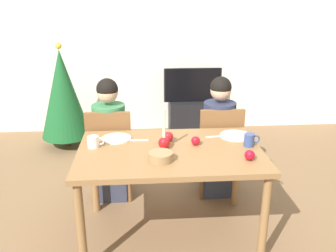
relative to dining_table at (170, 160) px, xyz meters
name	(u,v)px	position (x,y,z in m)	size (l,w,h in m)	color
ground_plane	(170,233)	(0.00, 0.00, -0.67)	(7.68, 7.68, 0.00)	brown
back_wall	(155,39)	(0.00, 2.60, 0.63)	(6.40, 0.10, 2.60)	silver
dining_table	(170,160)	(0.00, 0.00, 0.00)	(1.40, 0.90, 0.75)	olive
chair_left	(110,149)	(-0.51, 0.61, -0.15)	(0.40, 0.40, 0.90)	brown
chair_right	(219,146)	(0.51, 0.61, -0.15)	(0.40, 0.40, 0.90)	brown
person_left_child	(110,142)	(-0.51, 0.64, -0.10)	(0.30, 0.30, 1.17)	#33384C
person_right_child	(218,139)	(0.51, 0.64, -0.10)	(0.30, 0.30, 1.17)	#33384C
tv_stand	(192,118)	(0.50, 2.30, -0.43)	(0.64, 0.40, 0.48)	black
tv	(193,85)	(0.50, 2.30, 0.04)	(0.79, 0.05, 0.46)	black
christmas_tree	(63,94)	(-1.19, 1.99, 0.03)	(0.62, 0.62, 1.33)	brown
candle_centerpiece	(164,140)	(-0.04, 0.03, 0.15)	(0.09, 0.09, 0.31)	red
plate_left	(116,138)	(-0.42, 0.25, 0.09)	(0.24, 0.24, 0.01)	white
plate_right	(236,136)	(0.57, 0.24, 0.09)	(0.26, 0.26, 0.01)	silver
mug_left	(94,142)	(-0.58, 0.09, 0.13)	(0.13, 0.09, 0.09)	white
mug_right	(250,140)	(0.62, 0.03, 0.13)	(0.13, 0.08, 0.10)	#33477F
fork_left	(137,140)	(-0.25, 0.20, 0.09)	(0.18, 0.01, 0.01)	silver
fork_right	(216,136)	(0.40, 0.24, 0.09)	(0.18, 0.01, 0.01)	silver
bowl_walnuts	(161,157)	(-0.08, -0.19, 0.12)	(0.17, 0.17, 0.06)	#99754C
apple_near_candle	(196,141)	(0.21, 0.08, 0.12)	(0.07, 0.07, 0.07)	red
apple_by_left_plate	(168,137)	(0.00, 0.17, 0.12)	(0.08, 0.08, 0.08)	#B1161D
apple_by_right_mug	(250,155)	(0.55, -0.23, 0.12)	(0.07, 0.07, 0.07)	red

